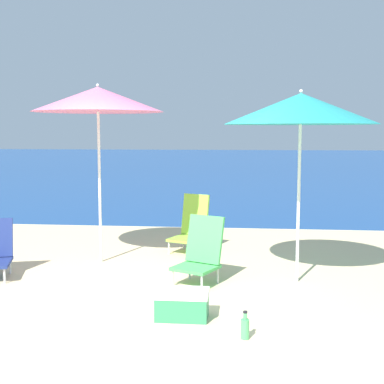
# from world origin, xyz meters

# --- Properties ---
(ground_plane) EXTENTS (60.00, 60.00, 0.00)m
(ground_plane) POSITION_xyz_m (0.00, 0.00, 0.00)
(ground_plane) COLOR beige
(sea_water) EXTENTS (60.00, 40.00, 0.01)m
(sea_water) POSITION_xyz_m (0.00, 24.80, 0.00)
(sea_water) COLOR #19478C
(sea_water) RESTS_ON ground
(beach_umbrella_teal) EXTENTS (1.74, 1.74, 2.22)m
(beach_umbrella_teal) POSITION_xyz_m (1.66, 1.40, 2.00)
(beach_umbrella_teal) COLOR white
(beach_umbrella_teal) RESTS_ON ground
(beach_umbrella_pink) EXTENTS (1.72, 1.72, 2.36)m
(beach_umbrella_pink) POSITION_xyz_m (-0.87, 2.11, 2.16)
(beach_umbrella_pink) COLOR white
(beach_umbrella_pink) RESTS_ON ground
(beach_chair_green) EXTENTS (0.62, 0.65, 0.77)m
(beach_chair_green) POSITION_xyz_m (0.55, 1.25, 0.36)
(beach_chair_green) COLOR silver
(beach_chair_green) RESTS_ON ground
(beach_chair_lime) EXTENTS (0.60, 0.69, 0.82)m
(beach_chair_lime) POSITION_xyz_m (0.27, 2.88, 0.37)
(beach_chair_lime) COLOR silver
(beach_chair_lime) RESTS_ON ground
(water_bottle) EXTENTS (0.07, 0.07, 0.24)m
(water_bottle) POSITION_xyz_m (1.07, -0.40, 0.10)
(water_bottle) COLOR #4CB266
(water_bottle) RESTS_ON ground
(cooler_box) EXTENTS (0.50, 0.32, 0.27)m
(cooler_box) POSITION_xyz_m (0.48, 0.05, 0.14)
(cooler_box) COLOR #338C59
(cooler_box) RESTS_ON ground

